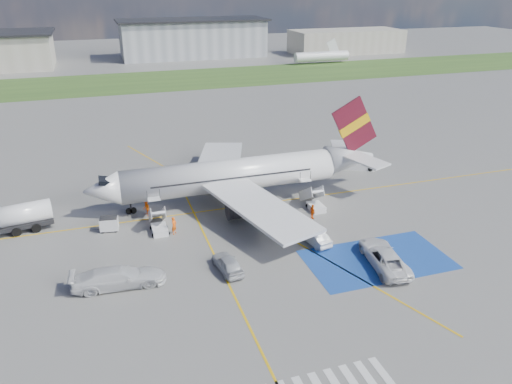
# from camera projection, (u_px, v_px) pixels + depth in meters

# --- Properties ---
(ground) EXTENTS (400.00, 400.00, 0.00)m
(ground) POSITION_uv_depth(u_px,v_px,m) (268.00, 256.00, 49.55)
(ground) COLOR #60605E
(ground) RESTS_ON ground
(grass_strip) EXTENTS (400.00, 30.00, 0.01)m
(grass_strip) POSITION_uv_depth(u_px,v_px,m) (150.00, 81.00, 132.46)
(grass_strip) COLOR #2D4C1E
(grass_strip) RESTS_ON ground
(taxiway_line_main) EXTENTS (120.00, 0.20, 0.01)m
(taxiway_line_main) POSITION_uv_depth(u_px,v_px,m) (235.00, 207.00, 60.02)
(taxiway_line_main) COLOR gold
(taxiway_line_main) RESTS_ON ground
(taxiway_line_cross) EXTENTS (0.20, 60.00, 0.01)m
(taxiway_line_cross) POSITION_uv_depth(u_px,v_px,m) (250.00, 328.00, 39.39)
(taxiway_line_cross) COLOR gold
(taxiway_line_cross) RESTS_ON ground
(taxiway_line_diag) EXTENTS (20.71, 56.45, 0.01)m
(taxiway_line_diag) POSITION_uv_depth(u_px,v_px,m) (235.00, 207.00, 60.02)
(taxiway_line_diag) COLOR gold
(taxiway_line_diag) RESTS_ON ground
(staging_box) EXTENTS (14.00, 8.00, 0.01)m
(staging_box) POSITION_uv_depth(u_px,v_px,m) (377.00, 259.00, 48.90)
(staging_box) COLOR navy
(staging_box) RESTS_ON ground
(terminal_centre) EXTENTS (48.00, 18.00, 12.00)m
(terminal_centre) POSITION_uv_depth(u_px,v_px,m) (193.00, 39.00, 170.68)
(terminal_centre) COLOR gray
(terminal_centre) RESTS_ON ground
(terminal_east) EXTENTS (40.00, 16.00, 8.00)m
(terminal_east) POSITION_uv_depth(u_px,v_px,m) (346.00, 41.00, 181.01)
(terminal_east) COLOR #9D9788
(terminal_east) RESTS_ON ground
(airliner) EXTENTS (36.81, 32.95, 11.92)m
(airliner) POSITION_uv_depth(u_px,v_px,m) (242.00, 174.00, 60.85)
(airliner) COLOR silver
(airliner) RESTS_ON ground
(airstairs_fwd) EXTENTS (1.90, 5.20, 3.60)m
(airstairs_fwd) POSITION_uv_depth(u_px,v_px,m) (159.00, 226.00, 54.19)
(airstairs_fwd) COLOR silver
(airstairs_fwd) RESTS_ON ground
(airstairs_aft) EXTENTS (1.90, 5.20, 3.60)m
(airstairs_aft) POSITION_uv_depth(u_px,v_px,m) (315.00, 204.00, 59.46)
(airstairs_aft) COLOR silver
(airstairs_aft) RESTS_ON ground
(fuel_tanker) EXTENTS (9.39, 3.94, 3.11)m
(fuel_tanker) POSITION_uv_depth(u_px,v_px,m) (8.00, 222.00, 53.44)
(fuel_tanker) COLOR black
(fuel_tanker) RESTS_ON ground
(gpu_cart) EXTENTS (2.08, 1.49, 1.60)m
(gpu_cart) POSITION_uv_depth(u_px,v_px,m) (109.00, 225.00, 54.19)
(gpu_cart) COLOR silver
(gpu_cart) RESTS_ON ground
(belt_loader) EXTENTS (5.96, 3.92, 1.74)m
(belt_loader) POSITION_uv_depth(u_px,v_px,m) (356.00, 166.00, 71.89)
(belt_loader) COLOR silver
(belt_loader) RESTS_ON ground
(car_silver_a) EXTENTS (2.41, 4.82, 1.58)m
(car_silver_a) POSITION_uv_depth(u_px,v_px,m) (228.00, 263.00, 46.76)
(car_silver_a) COLOR #AFB1B6
(car_silver_a) RESTS_ON ground
(car_silver_b) EXTENTS (2.37, 4.57, 1.44)m
(car_silver_b) POSITION_uv_depth(u_px,v_px,m) (314.00, 237.00, 51.67)
(car_silver_b) COLOR #AEB0B5
(car_silver_b) RESTS_ON ground
(van_white_a) EXTENTS (3.72, 6.45, 2.28)m
(van_white_a) POSITION_uv_depth(u_px,v_px,m) (384.00, 254.00, 47.63)
(van_white_a) COLOR silver
(van_white_a) RESTS_ON ground
(van_white_b) EXTENTS (6.35, 2.91, 2.43)m
(van_white_b) POSITION_uv_depth(u_px,v_px,m) (118.00, 274.00, 44.23)
(van_white_b) COLOR silver
(van_white_b) RESTS_ON ground
(crew_fwd) EXTENTS (0.82, 0.85, 1.96)m
(crew_fwd) POSITION_uv_depth(u_px,v_px,m) (174.00, 226.00, 53.44)
(crew_fwd) COLOR #FE5E0D
(crew_fwd) RESTS_ON ground
(crew_nose) EXTENTS (0.77, 0.94, 1.80)m
(crew_nose) POSITION_uv_depth(u_px,v_px,m) (146.00, 208.00, 57.61)
(crew_nose) COLOR #FF610D
(crew_nose) RESTS_ON ground
(crew_aft) EXTENTS (0.49, 1.06, 1.77)m
(crew_aft) POSITION_uv_depth(u_px,v_px,m) (313.00, 212.00, 56.86)
(crew_aft) COLOR #EA5B0C
(crew_aft) RESTS_ON ground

